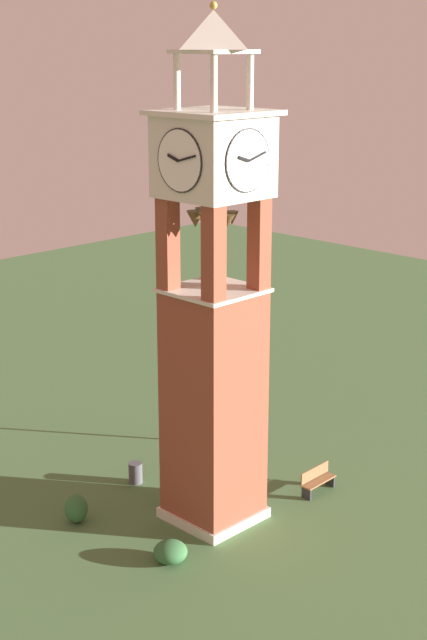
% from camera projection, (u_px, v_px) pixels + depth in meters
% --- Properties ---
extents(ground, '(80.00, 80.00, 0.00)m').
position_uv_depth(ground, '(214.00, 517.00, 32.52)').
color(ground, '#476B3D').
extents(clock_tower, '(3.23, 3.23, 17.09)m').
position_uv_depth(clock_tower, '(214.00, 321.00, 30.48)').
color(clock_tower, brown).
rests_on(clock_tower, ground).
extents(park_bench, '(0.49, 1.61, 0.95)m').
position_uv_depth(park_bench, '(317.00, 480.00, 34.19)').
color(park_bench, brown).
rests_on(park_bench, ground).
extents(lamp_post, '(0.36, 0.36, 4.12)m').
position_uv_depth(lamp_post, '(261.00, 381.00, 37.45)').
color(lamp_post, black).
rests_on(lamp_post, ground).
extents(trash_bin, '(0.52, 0.52, 0.80)m').
position_uv_depth(trash_bin, '(136.00, 473.00, 34.93)').
color(trash_bin, '#4C4C51').
rests_on(trash_bin, ground).
extents(shrub_near_entry, '(0.80, 0.80, 1.03)m').
position_uv_depth(shrub_near_entry, '(76.00, 509.00, 32.01)').
color(shrub_near_entry, '#336638').
rests_on(shrub_near_entry, ground).
extents(shrub_left_of_tower, '(1.09, 1.09, 0.70)m').
position_uv_depth(shrub_left_of_tower, '(170.00, 552.00, 29.59)').
color(shrub_left_of_tower, '#336638').
rests_on(shrub_left_of_tower, ground).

